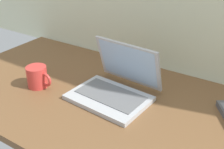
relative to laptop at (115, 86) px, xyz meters
The scene contains 3 objects.
desk 0.08m from the laptop, 58.21° to the right, with size 1.60×0.76×0.03m.
laptop is the anchor object (origin of this frame).
coffee_mug 0.34m from the laptop, 159.63° to the right, with size 0.13×0.09×0.09m.
Camera 1 is at (0.50, -0.79, 0.65)m, focal length 44.87 mm.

